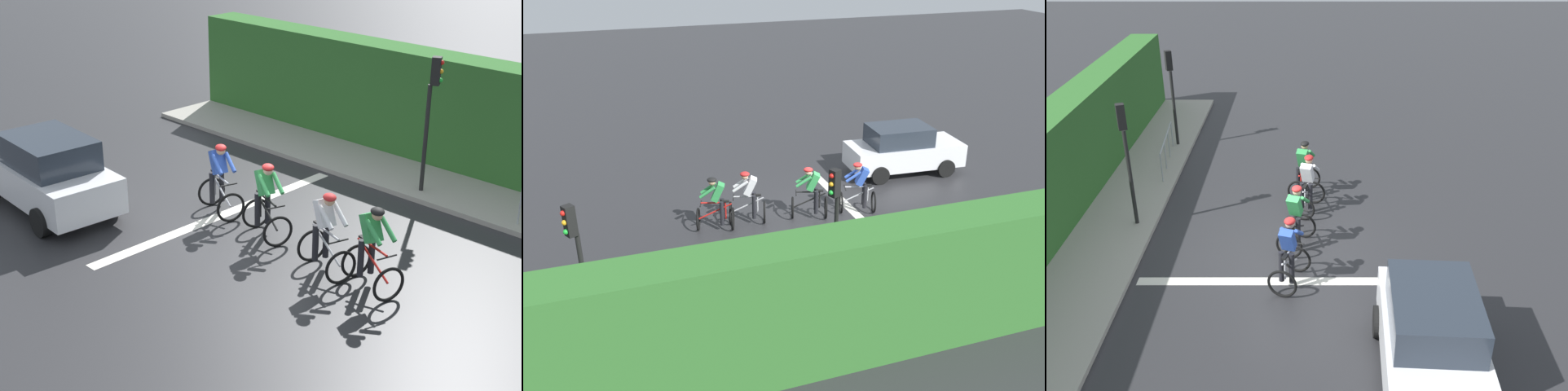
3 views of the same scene
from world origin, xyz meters
TOP-DOWN VIEW (x-y plane):
  - ground_plane at (0.00, 0.00)m, footprint 80.00×80.00m
  - sidewalk_kerb at (-5.05, 2.00)m, footprint 2.80×20.00m
  - stone_wall_low at (-5.95, 2.00)m, footprint 0.44×20.00m
  - hedge_wall at (-6.25, 2.00)m, footprint 1.10×20.00m
  - road_marking_stop_line at (0.00, -1.15)m, footprint 7.00×0.30m
  - cyclist_lead at (0.25, 3.18)m, footprint 0.97×1.23m
  - cyclist_second at (0.36, 2.17)m, footprint 0.97×1.23m
  - cyclist_mid at (0.06, 0.29)m, footprint 1.00×1.24m
  - cyclist_fourth at (-0.06, -1.28)m, footprint 0.97×1.23m
  - car_white at (2.51, -4.23)m, footprint 2.08×4.20m
  - traffic_light_near_crossing at (-4.16, 1.40)m, footprint 0.26×0.30m

SIDE VIEW (x-z plane):
  - ground_plane at x=0.00m, z-range 0.00..0.00m
  - road_marking_stop_line at x=0.00m, z-range 0.00..0.01m
  - sidewalk_kerb at x=-5.05m, z-range 0.00..0.12m
  - stone_wall_low at x=-5.95m, z-range 0.00..0.54m
  - cyclist_lead at x=0.25m, z-range -0.03..1.63m
  - cyclist_second at x=0.36m, z-range -0.03..1.63m
  - cyclist_mid at x=0.06m, z-range -0.03..1.63m
  - cyclist_fourth at x=-0.06m, z-range -0.03..1.63m
  - car_white at x=2.51m, z-range -0.01..1.75m
  - hedge_wall at x=-6.25m, z-range 0.00..2.88m
  - traffic_light_near_crossing at x=-4.16m, z-range 0.55..3.89m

